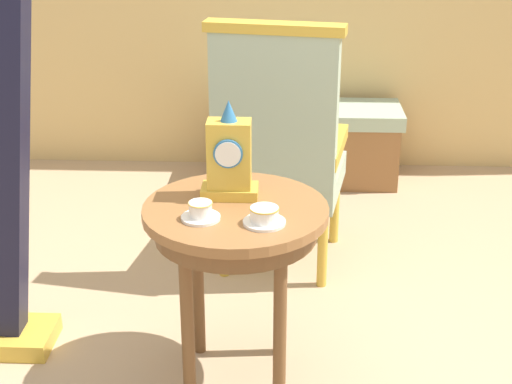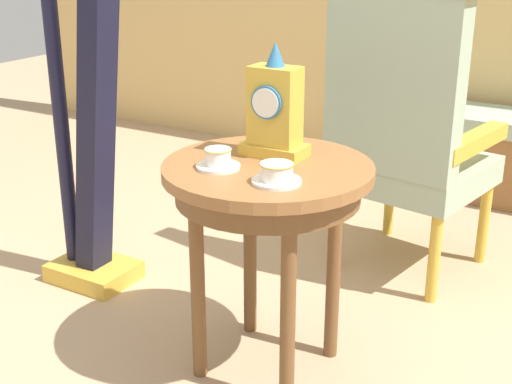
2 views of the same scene
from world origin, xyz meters
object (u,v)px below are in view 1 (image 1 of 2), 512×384
Objects in this scene: armchair at (279,146)px; side_table at (236,231)px; mantel_clock at (229,159)px; window_bench at (309,143)px; teacup_right at (264,216)px; teacup_left at (200,212)px.

side_table is at bearing -98.94° from armchair.
mantel_clock reaches higher than window_bench.
window_bench is at bearing 81.23° from side_table.
side_table reaches higher than window_bench.
teacup_right is at bearing -95.49° from window_bench.
teacup_right is 0.95m from armchair.
teacup_left is 0.93× the size of teacup_right.
teacup_right is 2.10m from window_bench.
armchair is at bearing 75.85° from teacup_left.
teacup_right is at bearing -7.33° from teacup_left.
mantel_clock is at bearing 66.84° from teacup_left.
side_table is 2.00× the size of mantel_clock.
teacup_right reaches higher than side_table.
teacup_left is 0.11× the size of armchair.
window_bench is (0.32, 1.83, -0.58)m from mantel_clock.
teacup_right is at bearing -59.54° from mantel_clock.
teacup_left reaches higher than window_bench.
side_table is at bearing -73.11° from mantel_clock.
armchair reaches higher than window_bench.
armchair is 1.10× the size of window_bench.
mantel_clock is at bearing 120.46° from teacup_right.
teacup_left reaches higher than side_table.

